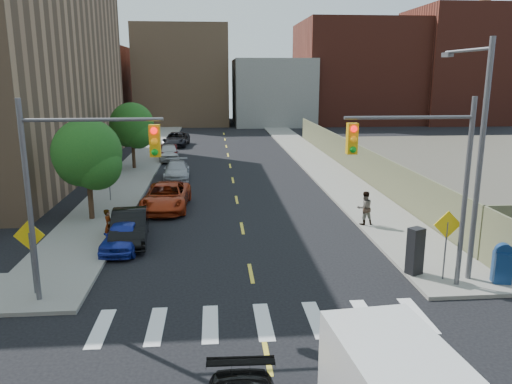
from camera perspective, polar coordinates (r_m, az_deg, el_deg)
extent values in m
cube|color=gray|center=(52.96, -11.78, 4.72)|extent=(3.50, 73.00, 0.15)
cube|color=gray|center=(53.36, 5.04, 5.01)|extent=(3.50, 73.00, 0.15)
cube|color=#626245|center=(40.57, 10.91, 3.88)|extent=(0.12, 44.00, 2.50)
cube|color=#592319|center=(83.13, -19.65, 11.36)|extent=(14.00, 18.00, 12.00)
cube|color=#8C6B4C|center=(82.64, -8.30, 13.02)|extent=(14.00, 16.00, 15.00)
cube|color=gray|center=(81.10, 1.79, 11.37)|extent=(12.00, 16.00, 10.00)
cube|color=#592319|center=(85.76, 11.24, 13.24)|extent=(18.00, 18.00, 16.00)
cube|color=#592319|center=(89.64, 21.78, 13.20)|extent=(14.00, 16.00, 18.00)
cylinder|color=#8C6B4C|center=(91.67, 24.39, 16.10)|extent=(1.80, 1.80, 28.00)
cylinder|color=#59595E|center=(18.11, -24.49, -1.41)|extent=(0.18, 0.18, 7.00)
cylinder|color=#59595E|center=(17.02, -18.18, 7.85)|extent=(4.50, 0.12, 0.12)
cube|color=#E5A50C|center=(16.76, -11.48, 5.76)|extent=(0.35, 0.30, 1.05)
cylinder|color=#59595E|center=(19.22, 22.78, -0.45)|extent=(0.18, 0.18, 7.00)
cylinder|color=#59595E|center=(17.85, 17.12, 8.15)|extent=(4.50, 0.12, 0.12)
cube|color=#E5A50C|center=(17.29, 10.92, 6.01)|extent=(0.35, 0.30, 1.05)
cylinder|color=#59595E|center=(19.79, 24.18, 2.75)|extent=(0.20, 0.20, 9.00)
cylinder|color=#59595E|center=(21.04, 23.00, 14.67)|extent=(0.12, 3.50, 0.12)
cube|color=#59595E|center=(22.47, 21.05, 14.43)|extent=(0.25, 0.60, 0.18)
cylinder|color=#59595E|center=(19.32, -24.19, -7.66)|extent=(0.06, 0.06, 2.40)
cube|color=yellow|center=(18.98, -24.50, -4.55)|extent=(1.06, 0.04, 1.06)
cylinder|color=#59595E|center=(20.14, 20.78, -6.50)|extent=(0.06, 0.06, 2.40)
cube|color=yellow|center=(19.81, 21.04, -3.50)|extent=(1.06, 0.04, 1.06)
cylinder|color=#59595E|center=(31.86, -16.40, 0.94)|extent=(0.06, 0.06, 2.40)
cube|color=yellow|center=(31.65, -16.53, 2.88)|extent=(1.06, 0.04, 1.06)
cylinder|color=#332114|center=(28.07, -18.39, -0.58)|extent=(0.28, 0.28, 2.64)
sphere|color=#144715|center=(27.62, -18.75, 4.26)|extent=(3.60, 3.60, 3.60)
sphere|color=#144715|center=(27.31, -17.78, 2.96)|extent=(2.64, 2.64, 2.64)
sphere|color=#144715|center=(28.16, -19.29, 3.52)|extent=(2.88, 2.88, 2.88)
cylinder|color=#332114|center=(42.52, -13.82, 4.26)|extent=(0.28, 0.28, 2.64)
sphere|color=#144715|center=(42.23, -14.00, 7.47)|extent=(3.60, 3.60, 3.60)
sphere|color=#144715|center=(41.92, -13.34, 6.64)|extent=(2.64, 2.64, 2.64)
sphere|color=#144715|center=(42.73, -14.42, 6.95)|extent=(2.88, 2.88, 2.88)
imported|color=#1C2D9C|center=(23.38, -14.85, -4.77)|extent=(1.85, 3.95, 1.31)
imported|color=black|center=(24.23, -14.24, -3.84)|extent=(2.00, 4.68, 1.50)
imported|color=#A12D10|center=(29.64, -10.20, -0.51)|extent=(2.73, 5.54, 1.51)
imported|color=#A2A3A9|center=(38.08, -9.05, 2.46)|extent=(2.03, 4.67, 1.34)
imported|color=silver|center=(46.51, -9.94, 4.50)|extent=(2.24, 4.64, 1.53)
imported|color=#390B0B|center=(46.83, -9.91, 4.47)|extent=(1.86, 4.30, 1.38)
imported|color=black|center=(55.98, -9.12, 5.98)|extent=(2.93, 5.57, 1.49)
cube|color=black|center=(12.00, 13.17, -17.62)|extent=(2.05, 1.43, 0.94)
cube|color=navy|center=(20.82, 26.29, -7.72)|extent=(0.71, 0.60, 1.19)
cylinder|color=navy|center=(20.62, 26.47, -6.10)|extent=(0.66, 0.41, 0.61)
cube|color=black|center=(20.33, 17.73, -6.45)|extent=(0.68, 0.63, 1.85)
imported|color=gray|center=(24.08, -16.50, -3.68)|extent=(0.43, 0.60, 1.54)
imported|color=gray|center=(26.24, 12.31, -1.79)|extent=(0.95, 0.79, 1.75)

